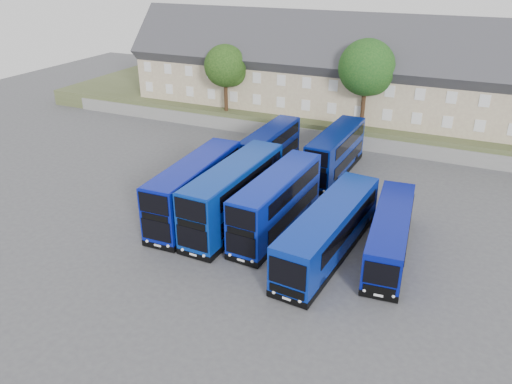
% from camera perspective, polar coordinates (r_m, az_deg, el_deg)
% --- Properties ---
extents(ground, '(120.00, 120.00, 0.00)m').
position_cam_1_polar(ground, '(34.30, -1.88, -7.43)').
color(ground, '#4B4B50').
rests_on(ground, ground).
extents(retaining_wall, '(70.00, 0.40, 1.50)m').
position_cam_1_polar(retaining_wall, '(54.42, 9.38, 5.93)').
color(retaining_wall, slate).
rests_on(retaining_wall, ground).
extents(earth_bank, '(80.00, 20.00, 2.00)m').
position_cam_1_polar(earth_bank, '(63.62, 11.90, 8.83)').
color(earth_bank, '#4C5730').
rests_on(earth_bank, ground).
extents(terrace_row, '(48.00, 10.40, 11.20)m').
position_cam_1_polar(terrace_row, '(59.21, 8.56, 13.46)').
color(terrace_row, tan).
rests_on(terrace_row, earth_bank).
extents(dd_front_left, '(2.94, 11.40, 4.50)m').
position_cam_1_polar(dd_front_left, '(38.77, -6.92, 0.22)').
color(dd_front_left, '#081596').
rests_on(dd_front_left, ground).
extents(dd_front_mid, '(3.11, 11.82, 4.66)m').
position_cam_1_polar(dd_front_mid, '(37.46, -2.51, -0.41)').
color(dd_front_mid, '#082E98').
rests_on(dd_front_mid, ground).
extents(dd_front_right, '(3.12, 11.07, 4.35)m').
position_cam_1_polar(dd_front_right, '(36.57, 2.39, -1.36)').
color(dd_front_right, '#081EA0').
rests_on(dd_front_right, ground).
extents(dd_rear_left, '(2.45, 9.87, 3.90)m').
position_cam_1_polar(dd_rear_left, '(47.49, 1.59, 4.85)').
color(dd_rear_left, navy).
rests_on(dd_rear_left, ground).
extents(dd_rear_right, '(2.85, 10.57, 4.16)m').
position_cam_1_polar(dd_rear_right, '(46.82, 9.05, 4.39)').
color(dd_rear_right, navy).
rests_on(dd_rear_right, ground).
extents(coach_east_a, '(3.82, 12.98, 3.50)m').
position_cam_1_polar(coach_east_a, '(34.12, 8.33, -4.53)').
color(coach_east_a, '#08269A').
rests_on(coach_east_a, ground).
extents(coach_east_b, '(3.32, 11.28, 3.04)m').
position_cam_1_polar(coach_east_b, '(35.07, 15.06, -4.75)').
color(coach_east_b, '#07138C').
rests_on(coach_east_b, ground).
extents(tree_west, '(4.80, 4.80, 7.65)m').
position_cam_1_polar(tree_west, '(58.62, -3.36, 14.03)').
color(tree_west, '#382314').
rests_on(tree_west, earth_bank).
extents(tree_mid, '(5.76, 5.76, 9.18)m').
position_cam_1_polar(tree_mid, '(53.52, 12.69, 13.48)').
color(tree_mid, '#382314').
rests_on(tree_mid, earth_bank).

